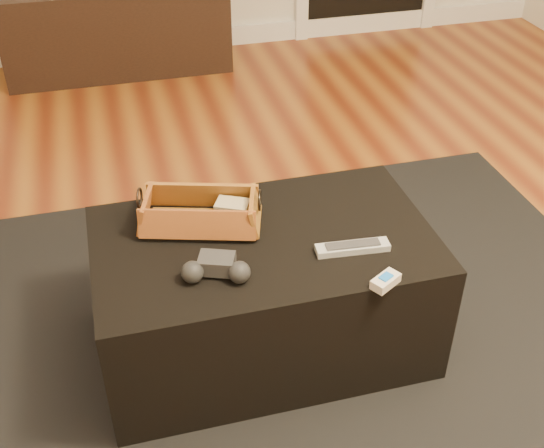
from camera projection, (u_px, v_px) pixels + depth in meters
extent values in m
cube|color=brown|center=(293.00, 354.00, 2.21)|extent=(5.00, 5.50, 0.01)
cube|color=white|center=(172.00, 41.00, 4.32)|extent=(5.00, 0.04, 0.12)
cube|color=black|center=(116.00, 28.00, 3.97)|extent=(1.28, 0.45, 0.50)
cube|color=black|center=(268.00, 352.00, 2.20)|extent=(2.60, 2.00, 0.01)
cube|color=black|center=(264.00, 292.00, 2.12)|extent=(1.00, 0.60, 0.42)
cube|color=black|center=(194.00, 221.00, 2.03)|extent=(0.19, 0.08, 0.02)
cube|color=tan|center=(233.00, 210.00, 2.05)|extent=(0.12, 0.10, 0.05)
cube|color=#9C6723|center=(201.00, 223.00, 2.05)|extent=(0.34, 0.23, 0.01)
cube|color=#A56925|center=(203.00, 195.00, 2.08)|extent=(0.33, 0.13, 0.09)
cube|color=#A55625|center=(197.00, 225.00, 1.95)|extent=(0.33, 0.13, 0.09)
cube|color=#976522|center=(255.00, 210.00, 2.01)|extent=(0.08, 0.17, 0.09)
cube|color=#9D5423|center=(145.00, 208.00, 2.02)|extent=(0.08, 0.17, 0.09)
torus|color=black|center=(260.00, 200.00, 1.99)|extent=(0.03, 0.06, 0.06)
torus|color=black|center=(139.00, 198.00, 2.00)|extent=(0.03, 0.06, 0.06)
cube|color=#28282A|center=(217.00, 263.00, 1.85)|extent=(0.12, 0.10, 0.05)
sphere|color=black|center=(192.00, 272.00, 1.82)|extent=(0.08, 0.08, 0.06)
sphere|color=black|center=(239.00, 272.00, 1.82)|extent=(0.08, 0.08, 0.06)
cube|color=#B8BDC1|center=(352.00, 248.00, 1.94)|extent=(0.22, 0.07, 0.02)
cube|color=#2E2E31|center=(353.00, 244.00, 1.93)|extent=(0.16, 0.05, 0.00)
cube|color=beige|center=(385.00, 281.00, 1.82)|extent=(0.09, 0.08, 0.03)
cube|color=blue|center=(386.00, 277.00, 1.81)|extent=(0.04, 0.04, 0.01)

